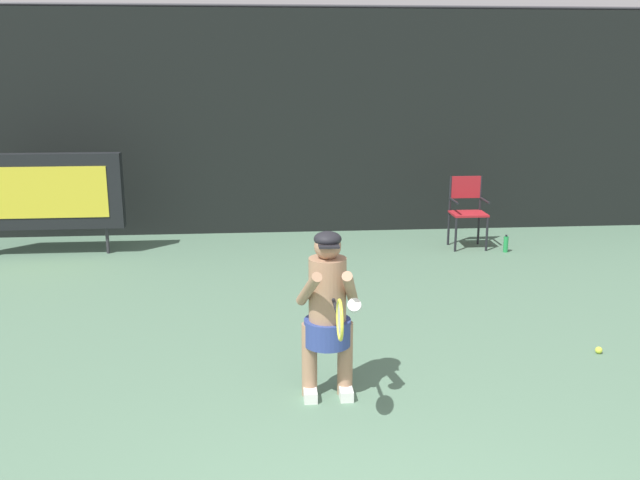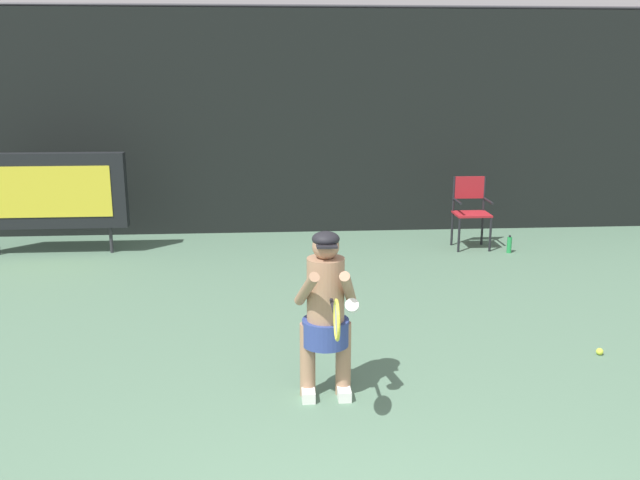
% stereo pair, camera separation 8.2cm
% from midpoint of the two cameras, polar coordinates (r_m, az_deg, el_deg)
% --- Properties ---
extents(backdrop_screen, '(18.00, 0.12, 3.66)m').
position_cam_midpoint_polar(backdrop_screen, '(11.35, -1.98, 9.68)').
color(backdrop_screen, black).
rests_on(backdrop_screen, ground).
extents(scoreboard, '(2.20, 0.21, 1.50)m').
position_cam_midpoint_polar(scoreboard, '(10.74, -22.07, 3.75)').
color(scoreboard, black).
rests_on(scoreboard, ground).
extents(umpire_chair, '(0.52, 0.44, 1.08)m').
position_cam_midpoint_polar(umpire_chair, '(10.71, 11.94, 2.66)').
color(umpire_chair, black).
rests_on(umpire_chair, ground).
extents(water_bottle, '(0.07, 0.07, 0.27)m').
position_cam_midpoint_polar(water_bottle, '(10.63, 14.98, -0.33)').
color(water_bottle, green).
rests_on(water_bottle, ground).
extents(tennis_player, '(0.53, 0.59, 1.42)m').
position_cam_midpoint_polar(tennis_player, '(5.66, 0.22, -5.83)').
color(tennis_player, white).
rests_on(tennis_player, ground).
extents(tennis_racket, '(0.03, 0.60, 0.31)m').
position_cam_midpoint_polar(tennis_racket, '(5.07, 1.16, -6.57)').
color(tennis_racket, black).
extents(tennis_ball_loose, '(0.07, 0.07, 0.07)m').
position_cam_midpoint_polar(tennis_ball_loose, '(7.24, 21.86, -8.49)').
color(tennis_ball_loose, '#CCDB3D').
rests_on(tennis_ball_loose, ground).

